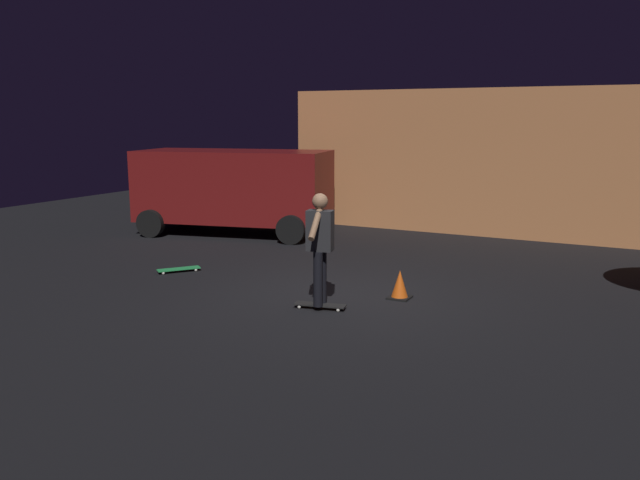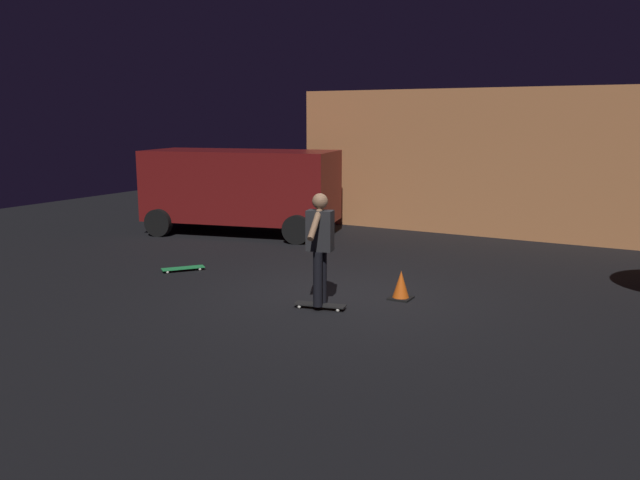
{
  "view_description": "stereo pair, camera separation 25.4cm",
  "coord_description": "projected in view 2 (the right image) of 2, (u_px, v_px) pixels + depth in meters",
  "views": [
    {
      "loc": [
        4.22,
        -9.01,
        2.83
      ],
      "look_at": [
        -0.04,
        -0.72,
        1.05
      ],
      "focal_mm": 36.29,
      "sensor_mm": 36.0,
      "label": 1
    },
    {
      "loc": [
        4.45,
        -8.89,
        2.83
      ],
      "look_at": [
        -0.04,
        -0.72,
        1.05
      ],
      "focal_mm": 36.29,
      "sensor_mm": 36.0,
      "label": 2
    }
  ],
  "objects": [
    {
      "name": "traffic_cone",
      "position": [
        401.0,
        286.0,
        10.17
      ],
      "size": [
        0.34,
        0.34,
        0.46
      ],
      "color": "black",
      "rests_on": "ground_plane"
    },
    {
      "name": "skater",
      "position": [
        320.0,
        241.0,
        9.5
      ],
      "size": [
        0.42,
        0.98,
        1.67
      ],
      "color": "black",
      "rests_on": "skateboard_ridden"
    },
    {
      "name": "parked_van",
      "position": [
        241.0,
        186.0,
        15.83
      ],
      "size": [
        4.91,
        3.07,
        2.03
      ],
      "color": "maroon",
      "rests_on": "ground_plane"
    },
    {
      "name": "ground_plane",
      "position": [
        344.0,
        298.0,
        10.29
      ],
      "size": [
        28.0,
        28.0,
        0.0
      ],
      "primitive_type": "plane",
      "color": "black"
    },
    {
      "name": "low_building",
      "position": [
        509.0,
        159.0,
        16.71
      ],
      "size": [
        9.97,
        3.72,
        3.5
      ],
      "color": "#C67A47",
      "rests_on": "ground_plane"
    },
    {
      "name": "skateboard_spare",
      "position": [
        183.0,
        268.0,
        12.04
      ],
      "size": [
        0.64,
        0.74,
        0.07
      ],
      "color": "green",
      "rests_on": "ground_plane"
    },
    {
      "name": "skateboard_ridden",
      "position": [
        320.0,
        305.0,
        9.68
      ],
      "size": [
        0.8,
        0.35,
        0.07
      ],
      "color": "black",
      "rests_on": "ground_plane"
    }
  ]
}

